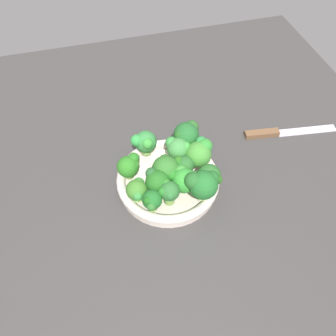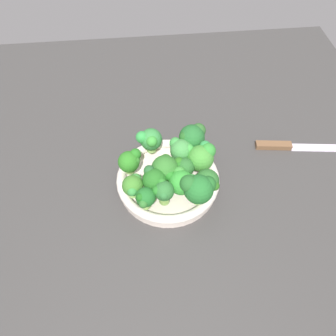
{
  "view_description": "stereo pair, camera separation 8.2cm",
  "coord_description": "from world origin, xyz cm",
  "px_view_note": "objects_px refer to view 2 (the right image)",
  "views": [
    {
      "loc": [
        -14.14,
        -52.51,
        70.97
      ],
      "look_at": [
        -0.9,
        -3.62,
        6.96
      ],
      "focal_mm": 37.2,
      "sensor_mm": 36.0,
      "label": 1
    },
    {
      "loc": [
        -6.13,
        -54.0,
        70.97
      ],
      "look_at": [
        -0.9,
        -3.62,
        6.96
      ],
      "focal_mm": 37.2,
      "sensor_mm": 36.0,
      "label": 2
    }
  ],
  "objects_px": {
    "broccoli_floret_3": "(163,192)",
    "bowl": "(168,180)",
    "broccoli_floret_6": "(150,140)",
    "broccoli_floret_11": "(202,157)",
    "broccoli_floret_1": "(165,169)",
    "broccoli_floret_0": "(130,161)",
    "broccoli_floret_8": "(154,179)",
    "broccoli_floret_2": "(133,186)",
    "broccoli_floret_7": "(207,182)",
    "knife": "(291,146)",
    "broccoli_floret_9": "(192,137)",
    "broccoli_floret_4": "(181,150)",
    "broccoli_floret_12": "(145,198)",
    "broccoli_floret_5": "(182,182)",
    "broccoli_floret_13": "(184,167)",
    "broccoli_floret_10": "(198,188)"
  },
  "relations": [
    {
      "from": "broccoli_floret_3",
      "to": "bowl",
      "type": "bearing_deg",
      "value": 76.42
    },
    {
      "from": "broccoli_floret_6",
      "to": "broccoli_floret_11",
      "type": "relative_size",
      "value": 0.91
    },
    {
      "from": "broccoli_floret_1",
      "to": "broccoli_floret_6",
      "type": "height_order",
      "value": "broccoli_floret_1"
    },
    {
      "from": "broccoli_floret_0",
      "to": "broccoli_floret_8",
      "type": "bearing_deg",
      "value": -49.48
    },
    {
      "from": "broccoli_floret_0",
      "to": "broccoli_floret_2",
      "type": "distance_m",
      "value": 0.07
    },
    {
      "from": "bowl",
      "to": "broccoli_floret_0",
      "type": "bearing_deg",
      "value": 163.67
    },
    {
      "from": "broccoli_floret_7",
      "to": "knife",
      "type": "distance_m",
      "value": 0.31
    },
    {
      "from": "broccoli_floret_9",
      "to": "knife",
      "type": "height_order",
      "value": "broccoli_floret_9"
    },
    {
      "from": "broccoli_floret_0",
      "to": "broccoli_floret_4",
      "type": "height_order",
      "value": "broccoli_floret_4"
    },
    {
      "from": "broccoli_floret_0",
      "to": "broccoli_floret_4",
      "type": "relative_size",
      "value": 0.88
    },
    {
      "from": "broccoli_floret_4",
      "to": "broccoli_floret_12",
      "type": "relative_size",
      "value": 1.17
    },
    {
      "from": "bowl",
      "to": "broccoli_floret_3",
      "type": "bearing_deg",
      "value": -103.58
    },
    {
      "from": "broccoli_floret_1",
      "to": "broccoli_floret_5",
      "type": "distance_m",
      "value": 0.05
    },
    {
      "from": "broccoli_floret_13",
      "to": "broccoli_floret_9",
      "type": "bearing_deg",
      "value": 68.76
    },
    {
      "from": "broccoli_floret_11",
      "to": "broccoli_floret_13",
      "type": "height_order",
      "value": "broccoli_floret_11"
    },
    {
      "from": "broccoli_floret_12",
      "to": "broccoli_floret_5",
      "type": "bearing_deg",
      "value": 22.58
    },
    {
      "from": "broccoli_floret_5",
      "to": "broccoli_floret_10",
      "type": "bearing_deg",
      "value": -45.11
    },
    {
      "from": "broccoli_floret_10",
      "to": "knife",
      "type": "height_order",
      "value": "broccoli_floret_10"
    },
    {
      "from": "broccoli_floret_5",
      "to": "broccoli_floret_8",
      "type": "relative_size",
      "value": 1.0
    },
    {
      "from": "broccoli_floret_9",
      "to": "knife",
      "type": "relative_size",
      "value": 0.3
    },
    {
      "from": "broccoli_floret_1",
      "to": "broccoli_floret_9",
      "type": "distance_m",
      "value": 0.11
    },
    {
      "from": "broccoli_floret_8",
      "to": "broccoli_floret_9",
      "type": "distance_m",
      "value": 0.15
    },
    {
      "from": "broccoli_floret_3",
      "to": "broccoli_floret_12",
      "type": "relative_size",
      "value": 1.09
    },
    {
      "from": "broccoli_floret_5",
      "to": "broccoli_floret_8",
      "type": "bearing_deg",
      "value": 170.34
    },
    {
      "from": "broccoli_floret_8",
      "to": "broccoli_floret_3",
      "type": "bearing_deg",
      "value": -64.03
    },
    {
      "from": "broccoli_floret_12",
      "to": "knife",
      "type": "relative_size",
      "value": 0.22
    },
    {
      "from": "broccoli_floret_1",
      "to": "broccoli_floret_4",
      "type": "relative_size",
      "value": 1.07
    },
    {
      "from": "broccoli_floret_4",
      "to": "broccoli_floret_5",
      "type": "bearing_deg",
      "value": -95.5
    },
    {
      "from": "broccoli_floret_8",
      "to": "broccoli_floret_10",
      "type": "distance_m",
      "value": 0.1
    },
    {
      "from": "broccoli_floret_11",
      "to": "knife",
      "type": "height_order",
      "value": "broccoli_floret_11"
    },
    {
      "from": "broccoli_floret_3",
      "to": "broccoli_floret_6",
      "type": "height_order",
      "value": "broccoli_floret_6"
    },
    {
      "from": "broccoli_floret_13",
      "to": "broccoli_floret_1",
      "type": "bearing_deg",
      "value": -174.04
    },
    {
      "from": "broccoli_floret_3",
      "to": "broccoli_floret_4",
      "type": "relative_size",
      "value": 0.93
    },
    {
      "from": "broccoli_floret_9",
      "to": "broccoli_floret_11",
      "type": "xyz_separation_m",
      "value": [
        0.01,
        -0.06,
        -0.01
      ]
    },
    {
      "from": "broccoli_floret_8",
      "to": "knife",
      "type": "xyz_separation_m",
      "value": [
        0.38,
        0.13,
        -0.07
      ]
    },
    {
      "from": "broccoli_floret_2",
      "to": "broccoli_floret_5",
      "type": "bearing_deg",
      "value": -1.03
    },
    {
      "from": "broccoli_floret_6",
      "to": "knife",
      "type": "height_order",
      "value": "broccoli_floret_6"
    },
    {
      "from": "broccoli_floret_0",
      "to": "broccoli_floret_8",
      "type": "height_order",
      "value": "broccoli_floret_8"
    },
    {
      "from": "broccoli_floret_6",
      "to": "broccoli_floret_10",
      "type": "height_order",
      "value": "broccoli_floret_10"
    },
    {
      "from": "broccoli_floret_5",
      "to": "broccoli_floret_9",
      "type": "relative_size",
      "value": 0.83
    },
    {
      "from": "broccoli_floret_4",
      "to": "knife",
      "type": "xyz_separation_m",
      "value": [
        0.31,
        0.05,
        -0.08
      ]
    },
    {
      "from": "broccoli_floret_1",
      "to": "bowl",
      "type": "bearing_deg",
      "value": 49.25
    },
    {
      "from": "knife",
      "to": "broccoli_floret_11",
      "type": "bearing_deg",
      "value": -164.3
    },
    {
      "from": "broccoli_floret_3",
      "to": "knife",
      "type": "relative_size",
      "value": 0.24
    },
    {
      "from": "bowl",
      "to": "knife",
      "type": "height_order",
      "value": "bowl"
    },
    {
      "from": "broccoli_floret_13",
      "to": "broccoli_floret_0",
      "type": "bearing_deg",
      "value": 166.63
    },
    {
      "from": "broccoli_floret_6",
      "to": "broccoli_floret_8",
      "type": "bearing_deg",
      "value": -89.72
    },
    {
      "from": "broccoli_floret_6",
      "to": "bowl",
      "type": "bearing_deg",
      "value": -67.49
    },
    {
      "from": "broccoli_floret_6",
      "to": "broccoli_floret_9",
      "type": "height_order",
      "value": "broccoli_floret_9"
    },
    {
      "from": "broccoli_floret_0",
      "to": "broccoli_floret_9",
      "type": "bearing_deg",
      "value": 17.91
    }
  ]
}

